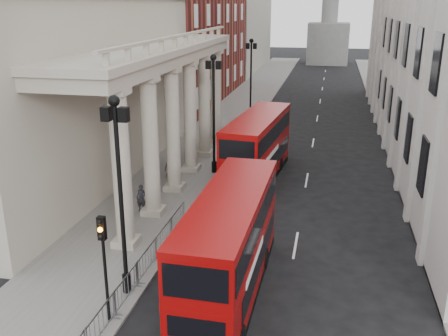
# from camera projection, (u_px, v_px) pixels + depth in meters

# --- Properties ---
(sidewalk_west) EXTENTS (6.00, 140.00, 0.12)m
(sidewalk_west) POSITION_uv_depth(u_px,v_px,m) (214.00, 137.00, 45.64)
(sidewalk_west) COLOR slate
(sidewalk_west) RESTS_ON ground
(sidewalk_east) EXTENTS (3.00, 140.00, 0.12)m
(sidewalk_east) POSITION_uv_depth(u_px,v_px,m) (402.00, 147.00, 42.34)
(sidewalk_east) COLOR slate
(sidewalk_east) RESTS_ON ground
(kerb) EXTENTS (0.20, 140.00, 0.14)m
(kerb) POSITION_uv_depth(u_px,v_px,m) (245.00, 138.00, 45.04)
(kerb) COLOR slate
(kerb) RESTS_ON ground
(portico_building) EXTENTS (9.00, 28.00, 12.00)m
(portico_building) POSITION_uv_depth(u_px,v_px,m) (66.00, 90.00, 34.13)
(portico_building) COLOR #A9A08E
(portico_building) RESTS_ON ground
(brick_building) EXTENTS (9.00, 32.00, 22.00)m
(brick_building) POSITION_uv_depth(u_px,v_px,m) (187.00, 9.00, 60.41)
(brick_building) COLOR maroon
(brick_building) RESTS_ON ground
(west_building_far) EXTENTS (9.00, 30.00, 20.00)m
(west_building_far) POSITION_uv_depth(u_px,v_px,m) (236.00, 13.00, 90.42)
(west_building_far) COLOR #A9A08E
(west_building_far) RESTS_ON ground
(lamp_post_south) EXTENTS (1.05, 0.44, 8.32)m
(lamp_post_south) POSITION_uv_depth(u_px,v_px,m) (120.00, 185.00, 19.50)
(lamp_post_south) COLOR black
(lamp_post_south) RESTS_ON sidewalk_west
(lamp_post_mid) EXTENTS (1.05, 0.44, 8.32)m
(lamp_post_mid) POSITION_uv_depth(u_px,v_px,m) (214.00, 106.00, 34.35)
(lamp_post_mid) COLOR black
(lamp_post_mid) RESTS_ON sidewalk_west
(lamp_post_north) EXTENTS (1.05, 0.44, 8.32)m
(lamp_post_north) POSITION_uv_depth(u_px,v_px,m) (251.00, 75.00, 49.20)
(lamp_post_north) COLOR black
(lamp_post_north) RESTS_ON sidewalk_west
(traffic_light) EXTENTS (0.28, 0.33, 4.30)m
(traffic_light) POSITION_uv_depth(u_px,v_px,m) (103.00, 250.00, 18.18)
(traffic_light) COLOR black
(traffic_light) RESTS_ON sidewalk_west
(crowd_barriers) EXTENTS (0.50, 18.75, 1.10)m
(crowd_barriers) POSITION_uv_depth(u_px,v_px,m) (115.00, 304.00, 19.14)
(crowd_barriers) COLOR gray
(crowd_barriers) RESTS_ON sidewalk_west
(bus_near) EXTENTS (2.59, 10.22, 4.40)m
(bus_near) POSITION_uv_depth(u_px,v_px,m) (230.00, 244.00, 20.41)
(bus_near) COLOR #8A0606
(bus_near) RESTS_ON ground
(bus_far) EXTENTS (3.46, 10.56, 4.48)m
(bus_far) POSITION_uv_depth(u_px,v_px,m) (257.00, 147.00, 34.07)
(bus_far) COLOR #9B0707
(bus_far) RESTS_ON ground
(pedestrian_a) EXTENTS (0.60, 0.40, 1.61)m
(pedestrian_a) POSITION_uv_depth(u_px,v_px,m) (141.00, 198.00, 28.88)
(pedestrian_a) COLOR black
(pedestrian_a) RESTS_ON sidewalk_west
(pedestrian_b) EXTENTS (0.80, 0.64, 1.61)m
(pedestrian_b) POSITION_uv_depth(u_px,v_px,m) (153.00, 157.00, 36.59)
(pedestrian_b) COLOR black
(pedestrian_b) RESTS_ON sidewalk_west
(pedestrian_c) EXTENTS (0.82, 0.61, 1.54)m
(pedestrian_c) POSITION_uv_depth(u_px,v_px,m) (170.00, 167.00, 34.47)
(pedestrian_c) COLOR black
(pedestrian_c) RESTS_ON sidewalk_west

